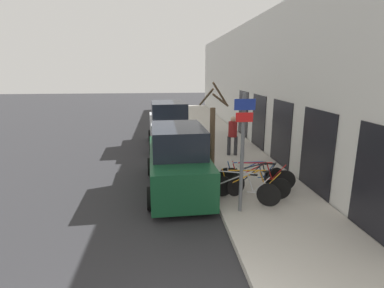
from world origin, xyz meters
name	(u,v)px	position (x,y,z in m)	size (l,w,h in m)	color
ground_plane	(174,152)	(0.00, 11.20, 0.00)	(80.00, 80.00, 0.00)	#28282B
sidewalk_curb	(216,137)	(2.60, 14.00, 0.07)	(3.20, 32.00, 0.15)	#ADA89E
building_facade	(248,83)	(4.35, 13.90, 3.22)	(0.23, 32.00, 6.50)	silver
signpost	(243,148)	(1.53, 4.41, 1.92)	(0.54, 0.12, 3.20)	#595B60
bicycle_0	(238,189)	(1.61, 5.01, 0.55)	(2.20, 1.11, 0.93)	black
bicycle_1	(250,186)	(2.05, 5.24, 0.54)	(2.32, 0.65, 0.90)	black
bicycle_2	(256,180)	(2.39, 5.72, 0.54)	(2.09, 0.90, 0.91)	black
bicycle_3	(258,177)	(2.51, 5.92, 0.54)	(2.28, 0.68, 0.91)	black
bicycle_4	(251,176)	(2.32, 6.11, 0.53)	(2.14, 0.50, 0.88)	black
parked_car_0	(178,161)	(-0.06, 6.51, 0.99)	(2.14, 4.80, 2.17)	#144728
parked_car_1	(169,126)	(-0.19, 12.34, 1.07)	(2.27, 4.62, 2.35)	#B2B7BC
pedestrian_near	(233,133)	(2.60, 9.92, 1.17)	(0.46, 0.39, 1.77)	#333338
street_tree	(213,132)	(1.35, 7.93, 1.66)	(1.10, 1.24, 3.34)	brown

